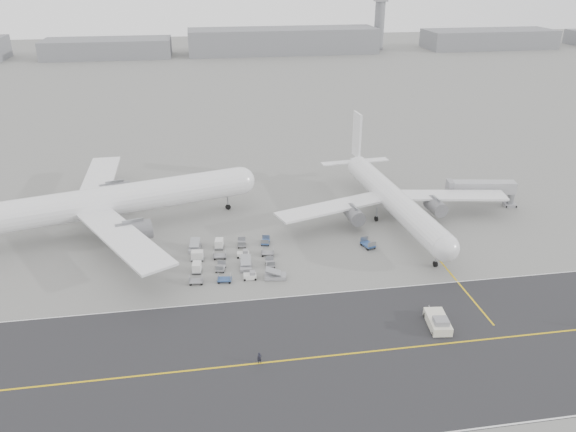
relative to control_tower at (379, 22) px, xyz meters
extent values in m
plane|color=gray|center=(-100.00, -265.00, -16.25)|extent=(700.00, 700.00, 0.00)
cube|color=#2A2A2D|center=(-95.00, -283.00, -16.24)|extent=(220.00, 32.00, 0.02)
cube|color=gold|center=(-95.00, -283.00, -16.22)|extent=(220.00, 0.30, 0.01)
cube|color=silver|center=(-95.00, -267.20, -16.22)|extent=(220.00, 0.25, 0.01)
cube|color=gold|center=(-70.00, -260.00, -16.23)|extent=(0.30, 40.00, 0.01)
cylinder|color=gray|center=(0.00, 0.00, -2.25)|extent=(6.00, 6.00, 28.00)
cylinder|color=white|center=(-129.44, -236.17, -9.99)|extent=(53.03, 19.69, 6.11)
sphere|color=white|center=(-103.71, -229.27, -9.99)|extent=(5.98, 5.98, 5.98)
cube|color=white|center=(-126.53, -252.03, -10.76)|extent=(19.86, 28.71, 0.45)
cube|color=white|center=(-134.86, -220.98, -10.76)|extent=(7.01, 29.34, 0.45)
cylinder|color=slate|center=(-125.32, -246.50, -12.28)|extent=(7.25, 5.34, 3.79)
cylinder|color=slate|center=(-131.04, -225.17, -12.28)|extent=(7.25, 5.34, 3.79)
cylinder|color=black|center=(-106.85, -230.11, -15.68)|extent=(1.24, 0.78, 1.15)
cylinder|color=black|center=(-130.37, -240.21, -15.68)|extent=(1.24, 0.78, 1.15)
cylinder|color=black|center=(-132.27, -233.14, -15.68)|extent=(1.24, 0.78, 1.15)
cylinder|color=gray|center=(-106.85, -230.11, -14.07)|extent=(0.36, 0.36, 3.21)
cylinder|color=white|center=(-73.25, -242.57, -11.14)|extent=(8.40, 43.74, 4.98)
sphere|color=white|center=(-71.53, -264.24, -11.14)|extent=(4.89, 4.89, 4.89)
cone|color=white|center=(-75.05, -219.84, -10.77)|extent=(5.14, 8.81, 4.49)
cube|color=white|center=(-75.09, -219.31, -3.88)|extent=(0.88, 4.80, 10.61)
cube|color=white|center=(-79.48, -219.39, -10.65)|extent=(8.12, 3.01, 0.25)
cube|color=white|center=(-70.75, -218.70, -10.65)|extent=(8.12, 3.01, 0.25)
cube|color=white|center=(-86.42, -242.55, -11.77)|extent=(24.31, 12.61, 0.45)
cube|color=white|center=(-60.25, -240.47, -11.77)|extent=(24.41, 9.16, 0.45)
cylinder|color=slate|center=(-82.15, -244.34, -13.01)|extent=(3.50, 5.53, 3.09)
cylinder|color=slate|center=(-64.18, -242.91, -13.01)|extent=(3.50, 5.53, 3.09)
cylinder|color=black|center=(-71.74, -261.60, -15.71)|extent=(0.58, 1.12, 1.08)
cylinder|color=black|center=(-76.36, -241.22, -15.71)|extent=(0.58, 1.12, 1.08)
cylinder|color=black|center=(-70.39, -240.75, -15.71)|extent=(0.58, 1.12, 1.08)
cylinder|color=gray|center=(-71.74, -261.60, -14.41)|extent=(0.36, 0.36, 2.62)
cube|color=silver|center=(-78.56, -278.78, -15.44)|extent=(3.57, 6.22, 1.33)
cube|color=gray|center=(-78.73, -280.11, -14.44)|extent=(2.32, 2.15, 0.86)
cylinder|color=gray|center=(-78.12, -275.19, -15.78)|extent=(0.46, 2.48, 0.15)
cylinder|color=black|center=(-80.07, -280.90, -15.82)|extent=(0.48, 0.90, 0.86)
cylinder|color=black|center=(-77.61, -281.21, -15.82)|extent=(0.48, 0.90, 0.86)
cylinder|color=black|center=(-79.51, -276.36, -15.82)|extent=(0.48, 0.90, 0.86)
cylinder|color=black|center=(-77.05, -276.66, -15.82)|extent=(0.48, 0.90, 0.86)
cylinder|color=gray|center=(-44.42, -238.26, -14.30)|extent=(1.56, 1.56, 3.91)
cube|color=gray|center=(-44.42, -238.26, -15.91)|extent=(2.94, 2.94, 0.68)
cube|color=#A8A8AD|center=(-51.16, -237.08, -11.76)|extent=(14.90, 5.21, 2.54)
cube|color=gray|center=(-58.08, -235.88, -11.76)|extent=(1.69, 3.28, 2.93)
cylinder|color=black|center=(-43.18, -237.39, -15.96)|extent=(0.39, 0.63, 0.59)
imported|color=black|center=(-105.92, -282.96, -15.39)|extent=(0.65, 0.44, 1.73)
camera|label=1|loc=(-111.90, -344.13, 33.90)|focal=35.00mm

